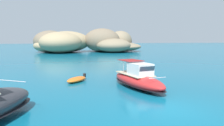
{
  "coord_description": "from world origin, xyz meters",
  "views": [
    {
      "loc": [
        -6.27,
        -10.26,
        3.92
      ],
      "look_at": [
        0.82,
        14.28,
        1.06
      ],
      "focal_mm": 33.79,
      "sensor_mm": 36.0,
      "label": 1
    }
  ],
  "objects_px": {
    "islet_large": "(112,44)",
    "islet_small": "(61,42)",
    "dinghy_tender": "(77,79)",
    "motorboat_red": "(138,79)"
  },
  "relations": [
    {
      "from": "islet_large",
      "to": "islet_small",
      "type": "xyz_separation_m",
      "value": [
        -16.27,
        0.32,
        0.51
      ]
    },
    {
      "from": "dinghy_tender",
      "to": "motorboat_red",
      "type": "bearing_deg",
      "value": -39.82
    },
    {
      "from": "motorboat_red",
      "to": "dinghy_tender",
      "type": "bearing_deg",
      "value": 140.18
    },
    {
      "from": "islet_small",
      "to": "motorboat_red",
      "type": "height_order",
      "value": "islet_small"
    },
    {
      "from": "motorboat_red",
      "to": "islet_large",
      "type": "bearing_deg",
      "value": 76.3
    },
    {
      "from": "islet_large",
      "to": "motorboat_red",
      "type": "bearing_deg",
      "value": -103.7
    },
    {
      "from": "motorboat_red",
      "to": "dinghy_tender",
      "type": "relative_size",
      "value": 2.64
    },
    {
      "from": "motorboat_red",
      "to": "dinghy_tender",
      "type": "height_order",
      "value": "motorboat_red"
    },
    {
      "from": "islet_small",
      "to": "motorboat_red",
      "type": "bearing_deg",
      "value": -85.84
    },
    {
      "from": "islet_small",
      "to": "dinghy_tender",
      "type": "relative_size",
      "value": 8.58
    }
  ]
}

